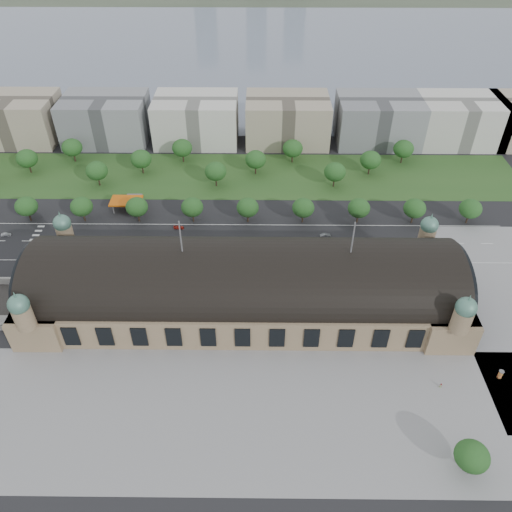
{
  "coord_description": "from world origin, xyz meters",
  "views": [
    {
      "loc": [
        5.29,
        -126.87,
        127.24
      ],
      "look_at": [
        3.99,
        11.86,
        14.0
      ],
      "focal_mm": 35.0,
      "sensor_mm": 36.0,
      "label": 1
    }
  ],
  "objects_px": {
    "pedestrian_4": "(468,471)",
    "traffic_car_5": "(325,235)",
    "traffic_car_4": "(249,245)",
    "bus_west": "(211,256)",
    "pedestrian_0": "(441,385)",
    "parked_car_6": "(194,261)",
    "traffic_car_6": "(421,242)",
    "parked_car_2": "(101,265)",
    "parked_car_1": "(46,265)",
    "parked_car_4": "(152,263)",
    "parked_car_0": "(59,260)",
    "bus_east": "(314,248)",
    "petrol_station": "(131,200)",
    "traffic_car_1": "(6,235)",
    "bus_mid": "(285,254)",
    "parked_car_5": "(125,267)",
    "parked_car_3": "(108,260)",
    "advertising_column": "(500,374)",
    "traffic_car_3": "(179,227)"
  },
  "relations": [
    {
      "from": "parked_car_6",
      "to": "parked_car_3",
      "type": "bearing_deg",
      "value": -117.74
    },
    {
      "from": "petrol_station",
      "to": "traffic_car_1",
      "type": "height_order",
      "value": "petrol_station"
    },
    {
      "from": "traffic_car_3",
      "to": "parked_car_6",
      "type": "xyz_separation_m",
      "value": [
        8.97,
        -22.54,
        0.09
      ]
    },
    {
      "from": "traffic_car_1",
      "to": "pedestrian_0",
      "type": "distance_m",
      "value": 179.76
    },
    {
      "from": "traffic_car_4",
      "to": "pedestrian_4",
      "type": "xyz_separation_m",
      "value": [
        59.35,
        -96.0,
        0.19
      ]
    },
    {
      "from": "parked_car_2",
      "to": "pedestrian_0",
      "type": "relative_size",
      "value": 3.14
    },
    {
      "from": "traffic_car_1",
      "to": "bus_mid",
      "type": "bearing_deg",
      "value": -100.87
    },
    {
      "from": "traffic_car_3",
      "to": "traffic_car_5",
      "type": "distance_m",
      "value": 63.07
    },
    {
      "from": "bus_west",
      "to": "pedestrian_0",
      "type": "bearing_deg",
      "value": -133.86
    },
    {
      "from": "traffic_car_4",
      "to": "bus_west",
      "type": "xyz_separation_m",
      "value": [
        -15.3,
        -8.13,
        0.96
      ]
    },
    {
      "from": "parked_car_0",
      "to": "bus_east",
      "type": "bearing_deg",
      "value": 65.35
    },
    {
      "from": "parked_car_0",
      "to": "parked_car_3",
      "type": "xyz_separation_m",
      "value": [
        19.64,
        0.0,
        0.03
      ]
    },
    {
      "from": "petrol_station",
      "to": "pedestrian_4",
      "type": "bearing_deg",
      "value": -47.83
    },
    {
      "from": "parked_car_4",
      "to": "advertising_column",
      "type": "bearing_deg",
      "value": 40.92
    },
    {
      "from": "petrol_station",
      "to": "parked_car_0",
      "type": "bearing_deg",
      "value": -117.34
    },
    {
      "from": "petrol_station",
      "to": "traffic_car_4",
      "type": "height_order",
      "value": "petrol_station"
    },
    {
      "from": "traffic_car_3",
      "to": "parked_car_0",
      "type": "distance_m",
      "value": 50.32
    },
    {
      "from": "traffic_car_4",
      "to": "advertising_column",
      "type": "height_order",
      "value": "advertising_column"
    },
    {
      "from": "traffic_car_1",
      "to": "parked_car_3",
      "type": "bearing_deg",
      "value": -113.68
    },
    {
      "from": "traffic_car_5",
      "to": "traffic_car_6",
      "type": "xyz_separation_m",
      "value": [
        39.56,
        -3.8,
        -0.05
      ]
    },
    {
      "from": "traffic_car_3",
      "to": "bus_east",
      "type": "relative_size",
      "value": 0.33
    },
    {
      "from": "parked_car_5",
      "to": "traffic_car_4",
      "type": "bearing_deg",
      "value": 66.7
    },
    {
      "from": "bus_east",
      "to": "traffic_car_6",
      "type": "bearing_deg",
      "value": -81.34
    },
    {
      "from": "bus_mid",
      "to": "advertising_column",
      "type": "distance_m",
      "value": 86.72
    },
    {
      "from": "bus_west",
      "to": "traffic_car_1",
      "type": "bearing_deg",
      "value": 75.8
    },
    {
      "from": "traffic_car_6",
      "to": "bus_west",
      "type": "distance_m",
      "value": 87.71
    },
    {
      "from": "petrol_station",
      "to": "parked_car_6",
      "type": "xyz_separation_m",
      "value": [
        33.14,
        -40.28,
        -2.22
      ]
    },
    {
      "from": "bus_east",
      "to": "parked_car_3",
      "type": "bearing_deg",
      "value": 95.52
    },
    {
      "from": "traffic_car_5",
      "to": "parked_car_1",
      "type": "bearing_deg",
      "value": 92.58
    },
    {
      "from": "traffic_car_4",
      "to": "bus_east",
      "type": "xyz_separation_m",
      "value": [
        26.33,
        -3.13,
        1.19
      ]
    },
    {
      "from": "pedestrian_4",
      "to": "traffic_car_5",
      "type": "bearing_deg",
      "value": -134.07
    },
    {
      "from": "traffic_car_5",
      "to": "parked_car_6",
      "type": "distance_m",
      "value": 56.54
    },
    {
      "from": "parked_car_1",
      "to": "bus_east",
      "type": "relative_size",
      "value": 0.38
    },
    {
      "from": "parked_car_1",
      "to": "bus_east",
      "type": "height_order",
      "value": "bus_east"
    },
    {
      "from": "traffic_car_5",
      "to": "bus_west",
      "type": "xyz_separation_m",
      "value": [
        -47.41,
        -15.17,
        0.88
      ]
    },
    {
      "from": "parked_car_0",
      "to": "pedestrian_4",
      "type": "height_order",
      "value": "pedestrian_4"
    },
    {
      "from": "pedestrian_4",
      "to": "bus_mid",
      "type": "bearing_deg",
      "value": -122.2
    },
    {
      "from": "parked_car_1",
      "to": "parked_car_2",
      "type": "height_order",
      "value": "parked_car_2"
    },
    {
      "from": "traffic_car_6",
      "to": "bus_mid",
      "type": "bearing_deg",
      "value": -87.79
    },
    {
      "from": "traffic_car_4",
      "to": "parked_car_4",
      "type": "xyz_separation_m",
      "value": [
        -38.19,
        -11.59,
        0.08
      ]
    },
    {
      "from": "traffic_car_4",
      "to": "parked_car_3",
      "type": "bearing_deg",
      "value": -86.7
    },
    {
      "from": "parked_car_5",
      "to": "pedestrian_4",
      "type": "xyz_separation_m",
      "value": [
        107.78,
        -81.87,
        0.19
      ]
    },
    {
      "from": "petrol_station",
      "to": "parked_car_3",
      "type": "xyz_separation_m",
      "value": [
        -1.19,
        -40.28,
        -2.19
      ]
    },
    {
      "from": "parked_car_1",
      "to": "parked_car_4",
      "type": "xyz_separation_m",
      "value": [
        41.56,
        1.66,
        0.03
      ]
    },
    {
      "from": "parked_car_0",
      "to": "pedestrian_4",
      "type": "xyz_separation_m",
      "value": [
        135.08,
        -85.87,
        0.11
      ]
    },
    {
      "from": "parked_car_6",
      "to": "traffic_car_5",
      "type": "bearing_deg",
      "value": 79.94
    },
    {
      "from": "parked_car_2",
      "to": "parked_car_4",
      "type": "height_order",
      "value": "parked_car_2"
    },
    {
      "from": "traffic_car_3",
      "to": "bus_west",
      "type": "bearing_deg",
      "value": -142.73
    },
    {
      "from": "parked_car_6",
      "to": "traffic_car_6",
      "type": "bearing_deg",
      "value": 70.4
    },
    {
      "from": "parked_car_1",
      "to": "bus_west",
      "type": "bearing_deg",
      "value": 71.0
    }
  ]
}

